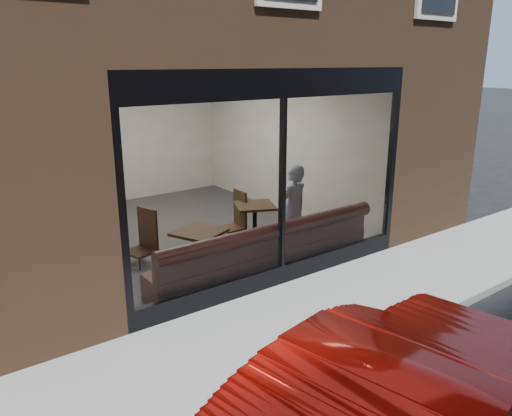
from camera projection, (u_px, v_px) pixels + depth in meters
ground at (387, 340)px, 6.12m from camera, size 120.00×120.00×0.00m
sidewalk_near at (329, 309)px, 6.89m from camera, size 40.00×2.00×0.01m
kerb_near at (390, 338)px, 6.06m from camera, size 40.00×0.10×0.12m
host_building_pier_right at (251, 124)px, 13.97m from camera, size 2.50×12.00×3.20m
host_building_backfill at (82, 123)px, 14.14m from camera, size 5.00×6.00×3.20m
cafe_floor at (187, 232)px, 9.96m from camera, size 6.00×6.00×0.00m
cafe_ceiling at (181, 67)px, 9.07m from camera, size 6.00×6.00×0.00m
cafe_wall_back at (123, 136)px, 11.82m from camera, size 5.00×0.00×5.00m
cafe_wall_left at (48, 170)px, 8.09m from camera, size 0.00×6.00×6.00m
cafe_wall_right at (284, 141)px, 10.94m from camera, size 0.00×6.00×6.00m
storefront_kick at (281, 274)px, 7.65m from camera, size 5.00×0.10×0.30m
storefront_header at (284, 83)px, 6.85m from camera, size 5.00×0.10×0.40m
storefront_mullion at (282, 186)px, 7.26m from camera, size 0.06×0.10×2.50m
storefront_glass at (284, 186)px, 7.24m from camera, size 4.80×0.00×4.80m
banquette at (265, 262)px, 7.94m from camera, size 4.00×0.55×0.45m
person at (293, 212)px, 8.49m from camera, size 0.64×0.47×1.64m
cafe_table_left at (199, 232)px, 7.74m from camera, size 0.91×0.91×0.04m
cafe_table_right at (255, 206)px, 9.16m from camera, size 0.91×0.91×0.04m
cafe_chair_left at (140, 251)px, 8.32m from camera, size 0.56×0.56×0.04m
cafe_chair_right at (232, 228)px, 9.48m from camera, size 0.43×0.43×0.04m
wall_poster at (67, 188)px, 7.53m from camera, size 0.02×0.54×0.72m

